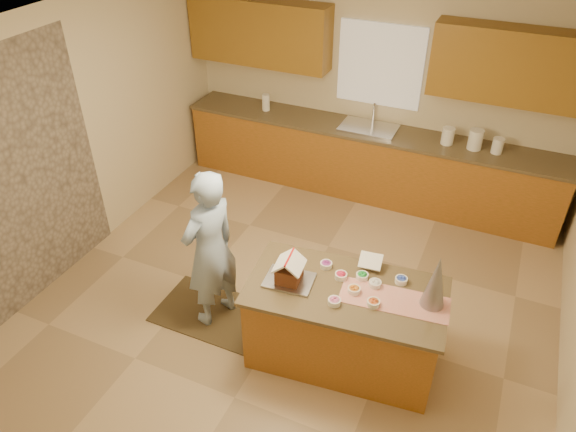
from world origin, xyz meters
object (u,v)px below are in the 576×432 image
object	(u,v)px
island_base	(343,326)
boy	(210,250)
tinsel_tree	(436,282)
gingerbread_house	(289,271)

from	to	relation	value
island_base	boy	bearing A→B (deg)	174.38
tinsel_tree	gingerbread_house	world-z (taller)	tinsel_tree
gingerbread_house	island_base	bearing A→B (deg)	11.37
island_base	tinsel_tree	bearing A→B (deg)	3.67
island_base	tinsel_tree	world-z (taller)	tinsel_tree
island_base	gingerbread_house	distance (m)	0.73
island_base	gingerbread_house	world-z (taller)	gingerbread_house
island_base	boy	xyz separation A→B (m)	(-1.30, -0.01, 0.44)
island_base	boy	world-z (taller)	boy
tinsel_tree	boy	xyz separation A→B (m)	(-1.98, -0.13, -0.23)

